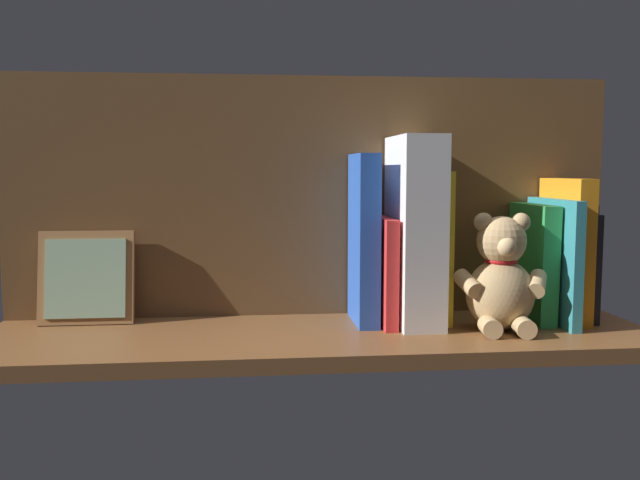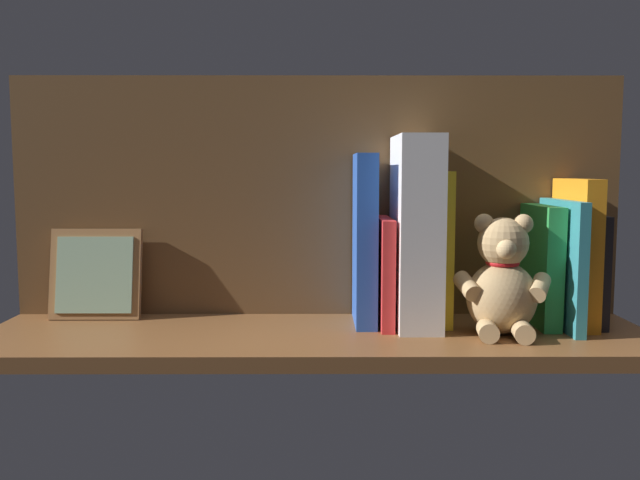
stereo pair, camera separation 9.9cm
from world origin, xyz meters
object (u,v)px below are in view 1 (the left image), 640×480
at_px(book_0, 578,265).
at_px(teddy_bear, 501,279).
at_px(dictionary_thick_white, 415,231).
at_px(picture_frame_leaning, 86,278).

relative_size(book_0, teddy_bear, 0.97).
relative_size(teddy_bear, dictionary_thick_white, 0.61).
bearing_deg(book_0, picture_frame_leaning, -2.93).
xyz_separation_m(book_0, teddy_bear, (0.15, 0.07, -0.01)).
bearing_deg(book_0, dictionary_thick_white, 2.91).
distance_m(book_0, dictionary_thick_white, 0.28).
bearing_deg(dictionary_thick_white, teddy_bear, 153.77).
bearing_deg(dictionary_thick_white, book_0, -177.09).
bearing_deg(teddy_bear, dictionary_thick_white, -18.92).
bearing_deg(book_0, teddy_bear, 24.87).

